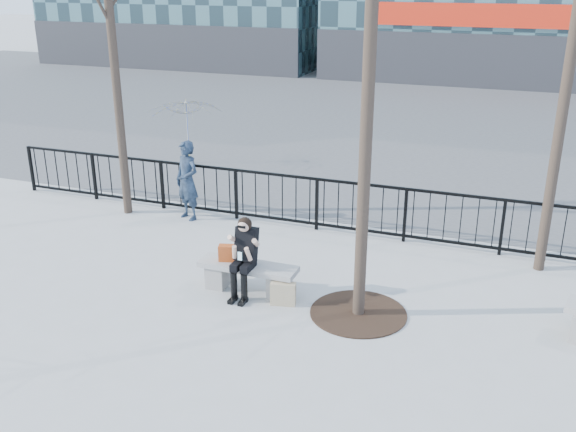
% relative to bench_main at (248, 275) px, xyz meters
% --- Properties ---
extents(ground, '(120.00, 120.00, 0.00)m').
position_rel_bench_main_xyz_m(ground, '(0.00, 0.00, -0.30)').
color(ground, '#9A9A95').
rests_on(ground, ground).
extents(street_surface, '(60.00, 23.00, 0.01)m').
position_rel_bench_main_xyz_m(street_surface, '(0.00, 15.00, -0.30)').
color(street_surface, '#474747').
rests_on(street_surface, ground).
extents(railing, '(14.00, 0.06, 1.10)m').
position_rel_bench_main_xyz_m(railing, '(0.00, 3.00, 0.25)').
color(railing, black).
rests_on(railing, ground).
extents(tree_grate, '(1.50, 1.50, 0.02)m').
position_rel_bench_main_xyz_m(tree_grate, '(1.90, -0.10, -0.29)').
color(tree_grate, black).
rests_on(tree_grate, ground).
extents(bench_main, '(1.65, 0.46, 0.49)m').
position_rel_bench_main_xyz_m(bench_main, '(0.00, 0.00, 0.00)').
color(bench_main, slate).
rests_on(bench_main, ground).
extents(seated_woman, '(0.50, 0.64, 1.34)m').
position_rel_bench_main_xyz_m(seated_woman, '(0.00, -0.16, 0.37)').
color(seated_woman, black).
rests_on(seated_woman, ground).
extents(handbag, '(0.36, 0.24, 0.27)m').
position_rel_bench_main_xyz_m(handbag, '(-0.35, 0.02, 0.32)').
color(handbag, '#B54316').
rests_on(handbag, bench_main).
extents(shopping_bag, '(0.42, 0.23, 0.38)m').
position_rel_bench_main_xyz_m(shopping_bag, '(0.70, -0.23, -0.11)').
color(shopping_bag, '#C8AE8D').
rests_on(shopping_bag, ground).
extents(standing_man, '(0.73, 0.61, 1.70)m').
position_rel_bench_main_xyz_m(standing_man, '(-2.56, 2.65, 0.55)').
color(standing_man, black).
rests_on(standing_man, ground).
extents(vendor_umbrella, '(2.60, 2.62, 1.78)m').
position_rel_bench_main_xyz_m(vendor_umbrella, '(-4.68, 6.42, 0.59)').
color(vendor_umbrella, yellow).
rests_on(vendor_umbrella, ground).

